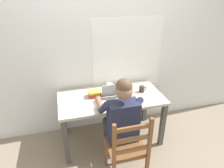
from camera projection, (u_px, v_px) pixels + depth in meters
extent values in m
plane|color=gray|center=(111.00, 138.00, 3.03)|extent=(8.00, 8.00, 0.00)
cube|color=silver|center=(103.00, 46.00, 2.82)|extent=(6.00, 0.04, 2.60)
cube|color=white|center=(128.00, 55.00, 2.95)|extent=(1.05, 0.01, 1.07)
cube|color=beige|center=(127.00, 88.00, 3.19)|extent=(1.11, 0.06, 0.04)
cube|color=#BCB29E|center=(111.00, 98.00, 2.71)|extent=(1.41, 0.70, 0.03)
cube|color=#4C4742|center=(66.00, 142.00, 2.46)|extent=(0.06, 0.06, 0.68)
cube|color=#4C4742|center=(162.00, 125.00, 2.77)|extent=(0.06, 0.06, 0.68)
cube|color=#4C4742|center=(64.00, 115.00, 2.98)|extent=(0.06, 0.06, 0.68)
cube|color=#4C4742|center=(145.00, 103.00, 3.29)|extent=(0.06, 0.06, 0.68)
cube|color=#232842|center=(123.00, 122.00, 2.26)|extent=(0.34, 0.20, 0.50)
sphere|color=#936B4C|center=(124.00, 91.00, 2.08)|extent=(0.19, 0.19, 0.19)
sphere|color=brown|center=(124.00, 86.00, 2.06)|extent=(0.17, 0.17, 0.17)
cube|color=brown|center=(122.00, 84.00, 2.14)|extent=(0.13, 0.10, 0.01)
cylinder|color=#38383D|center=(111.00, 129.00, 2.52)|extent=(0.13, 0.40, 0.13)
cylinder|color=#38383D|center=(124.00, 127.00, 2.56)|extent=(0.13, 0.40, 0.13)
cylinder|color=#38383D|center=(107.00, 133.00, 2.79)|extent=(0.10, 0.10, 0.45)
cylinder|color=#38383D|center=(120.00, 131.00, 2.83)|extent=(0.10, 0.10, 0.45)
cylinder|color=#232842|center=(104.00, 108.00, 2.22)|extent=(0.10, 0.25, 0.24)
cylinder|color=#936B4C|center=(100.00, 104.00, 2.45)|extent=(0.07, 0.28, 0.07)
sphere|color=#936B4C|center=(98.00, 98.00, 2.58)|extent=(0.08, 0.08, 0.08)
cylinder|color=#232842|center=(137.00, 103.00, 2.31)|extent=(0.10, 0.25, 0.24)
cylinder|color=#936B4C|center=(130.00, 100.00, 2.55)|extent=(0.07, 0.28, 0.07)
sphere|color=#936B4C|center=(126.00, 94.00, 2.67)|extent=(0.08, 0.08, 0.08)
cube|color=brown|center=(126.00, 146.00, 2.27)|extent=(0.42, 0.42, 0.02)
cube|color=brown|center=(134.00, 146.00, 2.58)|extent=(0.04, 0.04, 0.43)
cube|color=brown|center=(106.00, 152.00, 2.49)|extent=(0.04, 0.04, 0.43)
cube|color=brown|center=(150.00, 138.00, 2.04)|extent=(0.04, 0.04, 0.48)
cube|color=brown|center=(114.00, 144.00, 1.95)|extent=(0.04, 0.04, 0.48)
cube|color=brown|center=(132.00, 150.00, 2.05)|extent=(0.36, 0.02, 0.04)
cube|color=brown|center=(133.00, 139.00, 1.98)|extent=(0.36, 0.02, 0.04)
cube|color=brown|center=(133.00, 128.00, 1.92)|extent=(0.36, 0.02, 0.04)
cube|color=#ADAFB2|center=(117.00, 103.00, 2.55)|extent=(0.33, 0.23, 0.02)
cube|color=silver|center=(117.00, 103.00, 2.54)|extent=(0.29, 0.17, 0.00)
cube|color=#ADAFB2|center=(114.00, 90.00, 2.63)|extent=(0.33, 0.09, 0.21)
cube|color=#4C515B|center=(114.00, 90.00, 2.63)|extent=(0.29, 0.07, 0.18)
ellipsoid|color=#ADAFB2|center=(136.00, 99.00, 2.63)|extent=(0.06, 0.10, 0.03)
cylinder|color=beige|center=(109.00, 86.00, 2.89)|extent=(0.08, 0.08, 0.09)
torus|color=beige|center=(113.00, 85.00, 2.90)|extent=(0.05, 0.01, 0.05)
cylinder|color=#38281E|center=(142.00, 89.00, 2.82)|extent=(0.07, 0.07, 0.09)
torus|color=#38281E|center=(145.00, 88.00, 2.83)|extent=(0.05, 0.01, 0.05)
cube|color=#BC332D|center=(95.00, 95.00, 2.72)|extent=(0.18, 0.13, 0.03)
cube|color=#BC332D|center=(95.00, 93.00, 2.70)|extent=(0.21, 0.15, 0.02)
cube|color=gold|center=(95.00, 92.00, 2.68)|extent=(0.19, 0.12, 0.03)
cube|color=white|center=(92.00, 105.00, 2.53)|extent=(0.23, 0.21, 0.01)
cube|color=white|center=(102.00, 104.00, 2.54)|extent=(0.28, 0.20, 0.02)
cube|color=white|center=(102.00, 93.00, 2.78)|extent=(0.27, 0.20, 0.01)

